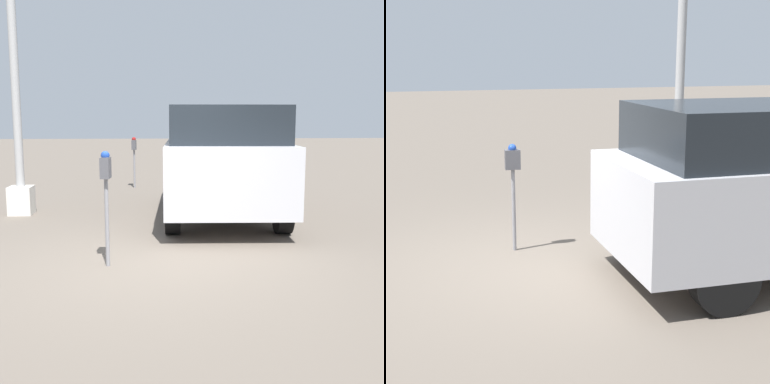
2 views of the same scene
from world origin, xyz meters
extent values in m
plane|color=#60564C|center=(0.00, 0.00, 0.00)|extent=(80.00, 80.00, 0.00)
cylinder|color=gray|center=(-0.07, 0.51, 0.56)|extent=(0.05, 0.05, 1.12)
cube|color=#47474C|center=(-0.07, 0.51, 1.25)|extent=(0.21, 0.13, 0.26)
sphere|color=navy|center=(-0.07, 0.51, 1.40)|extent=(0.11, 0.11, 0.11)
cylinder|color=gray|center=(6.96, 0.50, 0.52)|extent=(0.05, 0.05, 1.03)
cube|color=#47474C|center=(6.96, 0.50, 1.16)|extent=(0.21, 0.13, 0.26)
sphere|color=maroon|center=(6.96, 0.50, 1.31)|extent=(0.11, 0.11, 0.11)
cube|color=beige|center=(3.43, 2.53, 0.28)|extent=(0.44, 0.44, 0.55)
cylinder|color=#9E9E9E|center=(3.43, 2.53, 3.62)|extent=(0.16, 0.16, 6.14)
cube|color=#B2B2B7|center=(2.95, -1.33, 0.90)|extent=(4.56, 2.25, 1.08)
cube|color=black|center=(2.84, -1.33, 1.75)|extent=(3.66, 2.04, 0.61)
cube|color=orange|center=(5.16, -0.78, 0.51)|extent=(0.09, 0.12, 0.20)
cylinder|color=black|center=(4.37, -0.51, 0.36)|extent=(0.73, 0.28, 0.72)
cylinder|color=black|center=(4.29, -2.29, 0.36)|extent=(0.73, 0.28, 0.72)
cylinder|color=black|center=(1.61, -0.37, 0.36)|extent=(0.73, 0.28, 0.72)
cylinder|color=black|center=(1.52, -2.15, 0.36)|extent=(0.73, 0.28, 0.72)
camera|label=1|loc=(-6.02, -0.15, 1.85)|focal=45.00mm
camera|label=2|loc=(-1.66, -7.00, 2.57)|focal=55.00mm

